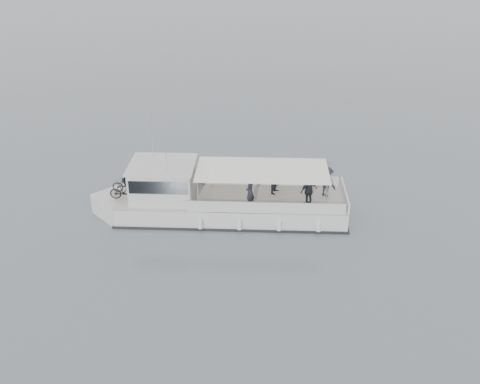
% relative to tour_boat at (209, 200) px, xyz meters
% --- Properties ---
extents(ground, '(1400.00, 1400.00, 0.00)m').
position_rel_tour_boat_xyz_m(ground, '(-1.15, 0.41, -1.00)').
color(ground, '#545D63').
rests_on(ground, ground).
extents(tour_boat, '(14.44, 6.81, 6.07)m').
position_rel_tour_boat_xyz_m(tour_boat, '(0.00, 0.00, 0.00)').
color(tour_boat, silver).
rests_on(tour_boat, ground).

